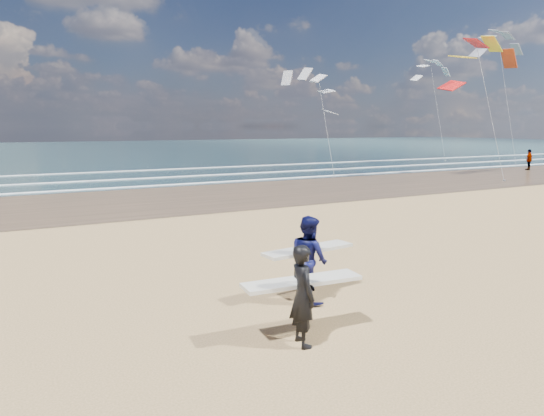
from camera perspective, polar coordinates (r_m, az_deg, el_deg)
wet_sand_strip at (r=35.92m, az=16.87°, el=3.20°), size 220.00×12.00×0.01m
ocean at (r=83.40m, az=-10.17°, el=6.87°), size 220.00×100.00×0.02m
foam_breakers at (r=43.66m, az=7.56°, el=4.65°), size 220.00×11.70×0.05m
surfer_near at (r=8.47m, az=3.63°, el=-9.99°), size 2.23×1.04×1.78m
surfer_far at (r=10.47m, az=4.37°, el=-5.92°), size 2.25×1.20×1.88m
beachgoer_1 at (r=47.55m, az=27.99°, el=5.04°), size 1.12×0.65×1.79m
kite_0 at (r=39.38m, az=23.66°, el=13.46°), size 7.66×4.94×11.29m
kite_1 at (r=39.42m, az=6.10°, el=11.18°), size 5.80×4.74×8.74m
kite_2 at (r=53.97m, az=25.63°, el=13.49°), size 6.77×4.84×14.36m
kite_5 at (r=58.75m, az=18.75°, el=11.88°), size 5.51×4.71×12.20m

